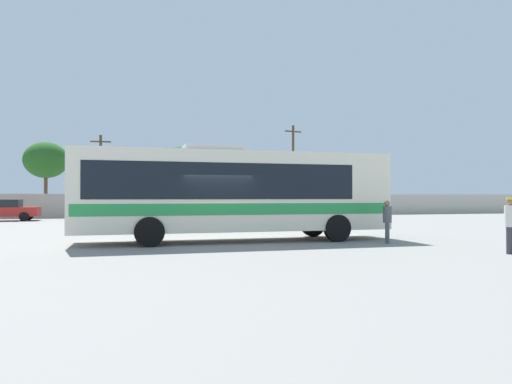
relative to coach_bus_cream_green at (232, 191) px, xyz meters
name	(u,v)px	position (x,y,z in m)	size (l,w,h in m)	color
ground_plane	(184,226)	(-0.76, 9.53, -1.96)	(300.00, 300.00, 0.00)	gray
perimeter_wall	(166,205)	(-0.76, 23.12, -0.98)	(80.00, 0.30, 1.96)	#B2AD9E
coach_bus_cream_green	(232,191)	(0.00, 0.00, 0.00)	(12.12, 2.78, 3.67)	silver
attendant_by_bus_door	(387,219)	(5.40, -2.28, -1.06)	(0.43, 0.43, 1.59)	#4C4C51
passenger_waiting_on_apron	(510,222)	(7.28, -6.11, -0.99)	(0.40, 0.40, 1.71)	#38383D
parked_car_leftmost_red	(4,210)	(-12.48, 19.22, -1.15)	(4.51, 2.04, 1.53)	red
parked_car_second_grey	(99,209)	(-6.03, 19.31, -1.18)	(4.23, 2.13, 1.46)	slate
parked_car_third_silver	(174,209)	(-0.51, 18.58, -1.16)	(4.60, 2.22, 1.50)	#B7BABF
utility_pole_near	(101,173)	(-6.35, 26.58, 1.87)	(1.80, 0.24, 7.31)	#4C3823
utility_pole_far	(293,168)	(11.70, 25.43, 2.60)	(1.79, 0.46, 8.74)	#4C3823
roadside_tree_midleft	(46,160)	(-11.32, 29.07, 3.15)	(3.94, 3.94, 6.81)	brown
roadside_tree_midright	(157,167)	(-1.25, 28.47, 2.70)	(3.44, 3.44, 6.16)	brown
roadside_tree_right	(182,165)	(0.82, 25.67, 2.75)	(3.90, 3.90, 6.39)	brown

